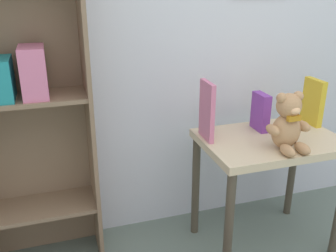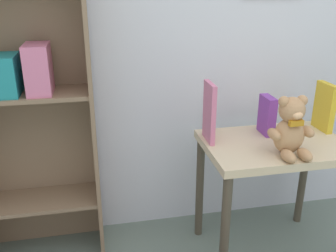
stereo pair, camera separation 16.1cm
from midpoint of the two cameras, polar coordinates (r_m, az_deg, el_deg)
bookshelf_side at (r=1.70m, az=-18.52°, el=8.04°), size 0.56×0.26×1.64m
display_table at (r=1.82m, az=18.26°, el=-5.12°), size 0.64×0.44×0.59m
teddy_bear at (r=1.64m, az=20.92°, el=-0.40°), size 0.19×0.18×0.25m
book_standing_pink at (r=1.69m, az=9.05°, el=2.04°), size 0.03×0.14×0.27m
book_standing_purple at (r=1.84m, az=17.31°, el=1.52°), size 0.04×0.12×0.18m
book_standing_yellow at (r=1.98m, az=24.94°, el=2.63°), size 0.03×0.14×0.23m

